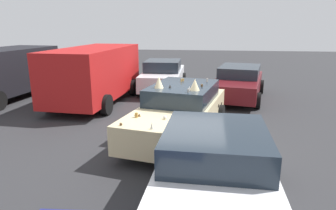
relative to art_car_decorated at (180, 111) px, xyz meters
The scene contains 7 objects.
ground_plane 0.73m from the art_car_decorated, 169.01° to the left, with size 60.00×60.00×0.00m, color #2D2D30.
art_car_decorated is the anchor object (origin of this frame).
parked_van_near_left 8.41m from the art_car_decorated, 66.63° to the left, with size 5.29×2.75×2.07m.
parked_van_behind_right 4.96m from the art_car_decorated, 48.00° to the left, with size 5.29×2.55×2.17m.
parked_sedan_far_right 6.06m from the art_car_decorated, 12.92° to the left, with size 4.35×2.04×1.44m.
parked_sedan_row_back_center 5.22m from the art_car_decorated, 22.67° to the right, with size 4.68×2.62×1.33m.
parked_sedan_near_right 3.57m from the art_car_decorated, 165.28° to the right, with size 4.19×2.14×1.38m.
Camera 1 is at (-7.90, -0.77, 3.02)m, focal length 32.28 mm.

